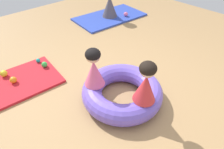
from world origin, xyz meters
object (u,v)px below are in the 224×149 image
child_in_red (146,83)px  play_ball_pink (126,14)px  child_in_pink (94,68)px  adult_seated (110,2)px  inflatable_cushion (122,92)px  play_ball_teal (38,60)px  play_ball_green (44,65)px  play_ball_orange (13,80)px  play_ball_yellow (4,74)px

child_in_red → play_ball_pink: child_in_red is taller
child_in_pink → adult_seated: bearing=-14.3°
child_in_red → child_in_pink: bearing=143.9°
inflatable_cushion → child_in_pink: 0.53m
play_ball_pink → play_ball_teal: bearing=-171.4°
play_ball_teal → play_ball_pink: bearing=8.6°
child_in_red → adult_seated: bearing=87.1°
adult_seated → play_ball_green: bearing=5.9°
play_ball_orange → play_ball_green: bearing=5.2°
child_in_red → play_ball_pink: (2.08, 2.29, -0.44)m
play_ball_teal → play_ball_orange: size_ratio=0.71×
child_in_pink → play_ball_green: 1.19m
play_ball_teal → play_ball_yellow: play_ball_yellow is taller
play_ball_pink → play_ball_teal: size_ratio=1.49×
play_ball_green → play_ball_orange: play_ball_orange is taller
inflatable_cushion → child_in_red: 0.53m
child_in_red → play_ball_teal: 2.02m
play_ball_yellow → adult_seated: bearing=13.2°
inflatable_cushion → play_ball_green: inflatable_cushion is taller
play_ball_pink → play_ball_green: size_ratio=1.11×
child_in_red → play_ball_green: size_ratio=5.67×
child_in_pink → play_ball_orange: child_in_pink is taller
play_ball_pink → play_ball_yellow: size_ratio=1.00×
play_ball_pink → play_ball_yellow: 3.12m
play_ball_green → play_ball_yellow: 0.61m
adult_seated → play_ball_green: 2.41m
inflatable_cushion → play_ball_orange: 1.63m
inflatable_cushion → play_ball_pink: (2.07, 1.93, -0.04)m
play_ball_teal → play_ball_green: bearing=-85.3°
child_in_pink → play_ball_orange: size_ratio=5.26×
play_ball_pink → play_ball_orange: (-3.05, -0.63, -0.00)m
inflatable_cushion → play_ball_yellow: size_ratio=10.39×
play_ball_orange → play_ball_yellow: bearing=101.0°
inflatable_cushion → play_ball_teal: (-0.46, 1.55, -0.06)m
child_in_red → play_ball_pink: 3.12m
adult_seated → child_in_pink: bearing=28.7°
child_in_red → play_ball_green: (-0.45, 1.71, -0.44)m
inflatable_cushion → play_ball_pink: 2.84m
child_in_pink → child_in_red: 0.67m
adult_seated → play_ball_teal: bearing=1.3°
inflatable_cushion → play_ball_pink: bearing=43.0°
play_ball_teal → play_ball_yellow: (-0.56, 0.00, 0.02)m
play_ball_teal → play_ball_yellow: bearing=179.6°
play_ball_pink → play_ball_orange: play_ball_pink is taller
child_in_red → adult_seated: size_ratio=0.73×
inflatable_cushion → play_ball_yellow: bearing=123.4°
play_ball_orange → play_ball_pink: bearing=11.7°
child_in_pink → play_ball_pink: 2.90m
play_ball_yellow → child_in_pink: bearing=-59.2°
child_in_red → play_ball_teal: (-0.46, 1.91, -0.45)m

